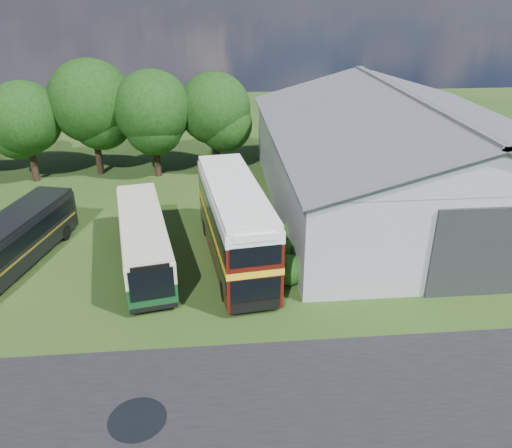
{
  "coord_description": "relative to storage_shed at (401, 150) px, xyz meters",
  "views": [
    {
      "loc": [
        1.71,
        -17.01,
        14.7
      ],
      "look_at": [
        3.96,
        8.0,
        2.65
      ],
      "focal_mm": 35.0,
      "sensor_mm": 36.0,
      "label": 1
    }
  ],
  "objects": [
    {
      "name": "ground",
      "position": [
        -15.0,
        -15.98,
        -4.17
      ],
      "size": [
        120.0,
        120.0,
        0.0
      ],
      "primitive_type": "plane",
      "color": "#1E3D13",
      "rests_on": "ground"
    },
    {
      "name": "asphalt_road",
      "position": [
        -12.0,
        -18.98,
        -4.17
      ],
      "size": [
        60.0,
        8.0,
        0.02
      ],
      "primitive_type": "cube",
      "color": "black",
      "rests_on": "ground"
    },
    {
      "name": "puddle",
      "position": [
        -16.5,
        -18.98,
        -4.17
      ],
      "size": [
        2.2,
        2.2,
        0.01
      ],
      "primitive_type": "cylinder",
      "color": "black",
      "rests_on": "ground"
    },
    {
      "name": "storage_shed",
      "position": [
        0.0,
        0.0,
        0.0
      ],
      "size": [
        18.8,
        24.8,
        8.15
      ],
      "color": "gray",
      "rests_on": "ground"
    },
    {
      "name": "tree_left_b",
      "position": [
        -28.0,
        7.52,
        1.09
      ],
      "size": [
        5.78,
        5.78,
        8.16
      ],
      "color": "black",
      "rests_on": "ground"
    },
    {
      "name": "tree_mid",
      "position": [
        -23.0,
        8.82,
        2.02
      ],
      "size": [
        6.8,
        6.8,
        9.6
      ],
      "color": "black",
      "rests_on": "ground"
    },
    {
      "name": "tree_right_a",
      "position": [
        -18.0,
        7.82,
        1.52
      ],
      "size": [
        6.26,
        6.26,
        8.83
      ],
      "color": "black",
      "rests_on": "ground"
    },
    {
      "name": "tree_right_b",
      "position": [
        -13.0,
        8.62,
        1.27
      ],
      "size": [
        5.98,
        5.98,
        8.45
      ],
      "color": "black",
      "rests_on": "ground"
    },
    {
      "name": "shrub_front",
      "position": [
        -9.4,
        -9.98,
        -4.17
      ],
      "size": [
        1.7,
        1.7,
        1.7
      ],
      "primitive_type": "sphere",
      "color": "#194714",
      "rests_on": "ground"
    },
    {
      "name": "shrub_mid",
      "position": [
        -9.4,
        -7.98,
        -4.17
      ],
      "size": [
        1.6,
        1.6,
        1.6
      ],
      "primitive_type": "sphere",
      "color": "#194714",
      "rests_on": "ground"
    },
    {
      "name": "shrub_back",
      "position": [
        -9.4,
        -5.98,
        -4.17
      ],
      "size": [
        1.8,
        1.8,
        1.8
      ],
      "primitive_type": "sphere",
      "color": "#194714",
      "rests_on": "ground"
    },
    {
      "name": "bus_green_single",
      "position": [
        -17.44,
        -7.17,
        -2.59
      ],
      "size": [
        4.44,
        11.03,
        2.96
      ],
      "rotation": [
        0.0,
        0.0,
        0.19
      ],
      "color": "black",
      "rests_on": "ground"
    },
    {
      "name": "bus_maroon_double",
      "position": [
        -12.2,
        -7.44,
        -1.76
      ],
      "size": [
        4.24,
        11.48,
        4.82
      ],
      "rotation": [
        0.0,
        0.0,
        0.13
      ],
      "color": "black",
      "rests_on": "ground"
    },
    {
      "name": "bus_dark_single",
      "position": [
        -24.85,
        -6.98,
        -2.6
      ],
      "size": [
        5.03,
        10.93,
        2.94
      ],
      "rotation": [
        0.0,
        0.0,
        -0.25
      ],
      "color": "black",
      "rests_on": "ground"
    }
  ]
}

